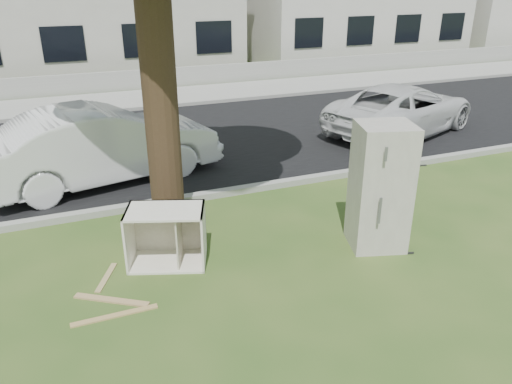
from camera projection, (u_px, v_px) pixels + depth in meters
name	position (u px, v px, depth m)	size (l,w,h in m)	color
ground	(226.00, 269.00, 7.04)	(120.00, 120.00, 0.00)	#2F4F1C
road	(147.00, 145.00, 12.14)	(120.00, 7.00, 0.01)	black
kerb_near	(183.00, 202.00, 9.13)	(120.00, 0.18, 0.12)	gray
kerb_far	(125.00, 112.00, 15.16)	(120.00, 0.18, 0.12)	gray
sidewalk	(119.00, 101.00, 16.39)	(120.00, 2.80, 0.01)	gray
low_wall	(111.00, 82.00, 17.62)	(120.00, 0.15, 0.70)	gray
fridge	(380.00, 187.00, 7.33)	(0.78, 0.73, 1.91)	beige
cabinet	(167.00, 236.00, 7.06)	(1.08, 0.67, 0.84)	silver
plank_a	(115.00, 315.00, 6.07)	(1.04, 0.09, 0.02)	tan
plank_b	(111.00, 300.00, 6.36)	(1.01, 0.10, 0.02)	tan
plank_c	(106.00, 277.00, 6.84)	(0.71, 0.08, 0.02)	tan
car_center	(104.00, 144.00, 9.83)	(1.59, 4.56, 1.50)	silver
car_right	(402.00, 109.00, 12.88)	(2.12, 4.59, 1.28)	silver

